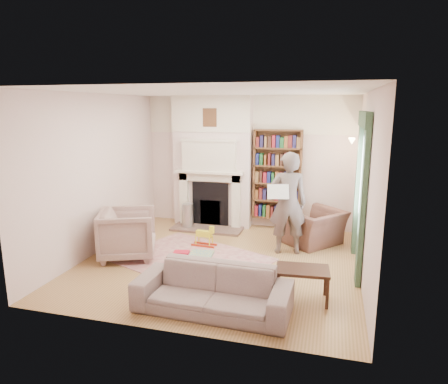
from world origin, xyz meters
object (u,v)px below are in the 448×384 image
(bookcase, at_px, (277,175))
(man_reading, at_px, (288,203))
(coffee_table, at_px, (302,284))
(armchair_left, at_px, (128,234))
(paraffin_heater, at_px, (188,216))
(sofa, at_px, (213,290))
(rocking_horse, at_px, (204,236))
(armchair_reading, at_px, (314,227))

(bookcase, relative_size, man_reading, 1.02)
(coffee_table, bearing_deg, armchair_left, 160.41)
(armchair_left, height_order, paraffin_heater, armchair_left)
(sofa, relative_size, paraffin_heater, 3.60)
(sofa, height_order, rocking_horse, sofa)
(bookcase, xyz_separation_m, armchair_reading, (0.84, -0.81, -0.85))
(man_reading, bearing_deg, coffee_table, 88.53)
(armchair_reading, relative_size, coffee_table, 1.45)
(sofa, distance_m, coffee_table, 1.24)
(armchair_reading, height_order, man_reading, man_reading)
(armchair_reading, bearing_deg, paraffin_heater, -55.52)
(coffee_table, bearing_deg, rocking_horse, 134.52)
(bookcase, height_order, rocking_horse, bookcase)
(armchair_reading, bearing_deg, armchair_left, -22.75)
(armchair_left, relative_size, paraffin_heater, 1.69)
(armchair_left, bearing_deg, sofa, -148.35)
(bookcase, relative_size, paraffin_heater, 3.36)
(coffee_table, bearing_deg, armchair_reading, 84.36)
(coffee_table, relative_size, rocking_horse, 1.53)
(bookcase, xyz_separation_m, man_reading, (0.39, -1.41, -0.27))
(bookcase, xyz_separation_m, sofa, (-0.28, -3.77, -0.89))
(sofa, height_order, coffee_table, sofa)
(bookcase, bearing_deg, armchair_reading, -44.04)
(armchair_left, xyz_separation_m, sofa, (1.96, -1.42, -0.13))
(sofa, distance_m, man_reading, 2.53)
(sofa, relative_size, man_reading, 1.09)
(armchair_left, relative_size, sofa, 0.47)
(armchair_left, relative_size, coffee_table, 1.33)
(armchair_left, height_order, man_reading, man_reading)
(armchair_reading, distance_m, paraffin_heater, 2.67)
(armchair_left, bearing_deg, rocking_horse, -74.48)
(armchair_reading, height_order, coffee_table, armchair_reading)
(armchair_reading, relative_size, paraffin_heater, 1.84)
(bookcase, relative_size, armchair_left, 1.99)
(armchair_reading, bearing_deg, coffee_table, 39.66)
(man_reading, distance_m, paraffin_heater, 2.46)
(bookcase, relative_size, rocking_horse, 4.03)
(armchair_reading, bearing_deg, man_reading, 3.79)
(armchair_reading, relative_size, sofa, 0.51)
(bookcase, height_order, armchair_left, bookcase)
(coffee_table, bearing_deg, man_reading, 98.49)
(armchair_reading, height_order, rocking_horse, armchair_reading)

